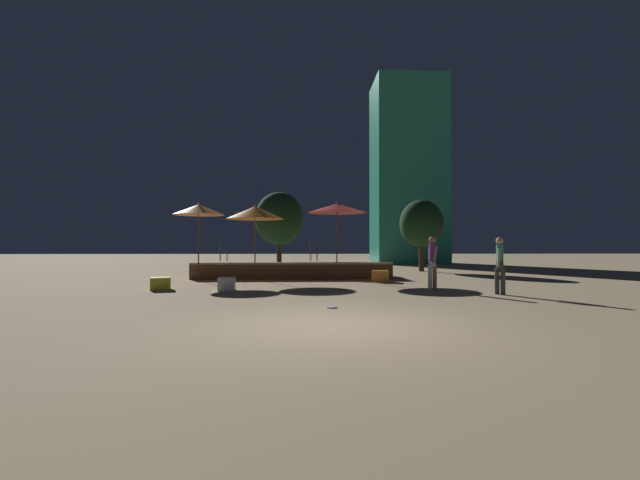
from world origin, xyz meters
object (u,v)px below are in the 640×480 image
at_px(cube_seat_1, 227,284).
at_px(person_1, 432,261).
at_px(cube_seat_0, 161,283).
at_px(patio_umbrella_2, 199,210).
at_px(cube_seat_2, 380,276).
at_px(background_tree_1, 421,224).
at_px(patio_umbrella_1, 337,208).
at_px(frisbee_disc, 332,307).
at_px(patio_umbrella_0, 255,213).
at_px(bistro_chair_0, 312,249).
at_px(bistro_chair_1, 222,249).
at_px(person_0, 500,264).
at_px(background_tree_0, 279,219).

bearing_deg(cube_seat_1, person_1, -0.85).
bearing_deg(cube_seat_0, patio_umbrella_2, 84.50).
distance_m(cube_seat_2, background_tree_1, 7.57).
distance_m(patio_umbrella_1, person_1, 5.58).
bearing_deg(cube_seat_0, background_tree_1, 39.64).
bearing_deg(patio_umbrella_2, frisbee_disc, -57.58).
bearing_deg(patio_umbrella_0, patio_umbrella_1, 3.27).
height_order(cube_seat_1, frisbee_disc, cube_seat_1).
height_order(patio_umbrella_2, bistro_chair_0, patio_umbrella_2).
xyz_separation_m(bistro_chair_1, background_tree_1, (9.94, 3.55, 1.32)).
bearing_deg(cube_seat_1, cube_seat_2, 29.03).
relative_size(person_0, person_1, 0.97).
xyz_separation_m(patio_umbrella_2, background_tree_1, (10.48, 5.49, -0.26)).
bearing_deg(background_tree_0, cube_seat_0, -106.35).
height_order(cube_seat_2, person_1, person_1).
relative_size(bistro_chair_1, background_tree_0, 0.20).
distance_m(cube_seat_1, background_tree_0, 11.35).
distance_m(cube_seat_0, person_1, 8.59).
relative_size(cube_seat_1, bistro_chair_0, 0.59).
bearing_deg(person_1, patio_umbrella_2, -40.01).
height_order(patio_umbrella_1, bistro_chair_1, patio_umbrella_1).
height_order(cube_seat_1, background_tree_0, background_tree_0).
bearing_deg(person_0, person_1, 174.34).
bearing_deg(patio_umbrella_0, person_0, -36.18).
xyz_separation_m(cube_seat_0, frisbee_disc, (5.15, -4.12, -0.18)).
distance_m(frisbee_disc, background_tree_1, 14.47).
bearing_deg(cube_seat_1, bistro_chair_1, 102.40).
bearing_deg(bistro_chair_1, background_tree_1, -77.47).
xyz_separation_m(patio_umbrella_2, cube_seat_2, (7.11, -0.88, -2.60)).
bearing_deg(background_tree_1, cube_seat_0, -140.36).
bearing_deg(person_1, bistro_chair_0, -73.54).
relative_size(patio_umbrella_0, background_tree_0, 0.69).
relative_size(patio_umbrella_2, cube_seat_2, 4.22).
bearing_deg(frisbee_disc, patio_umbrella_0, 108.26).
relative_size(patio_umbrella_1, background_tree_0, 0.73).
relative_size(cube_seat_0, bistro_chair_1, 0.81).
relative_size(patio_umbrella_2, bistro_chair_1, 3.45).
distance_m(patio_umbrella_0, person_0, 9.57).
xyz_separation_m(patio_umbrella_0, cube_seat_2, (4.92, -1.24, -2.51)).
bearing_deg(patio_umbrella_1, person_0, -53.69).
bearing_deg(cube_seat_1, frisbee_disc, -51.33).
distance_m(cube_seat_0, bistro_chair_0, 7.54).
bearing_deg(bistro_chair_1, frisbee_disc, -162.92).
height_order(cube_seat_1, person_1, person_1).
xyz_separation_m(cube_seat_2, bistro_chair_1, (-6.58, 2.82, 1.02)).
bearing_deg(person_1, cube_seat_1, -15.37).
bearing_deg(bistro_chair_0, frisbee_disc, 173.80).
bearing_deg(patio_umbrella_2, background_tree_0, 68.76).
distance_m(patio_umbrella_2, cube_seat_0, 4.35).
bearing_deg(patio_umbrella_0, background_tree_1, 31.78).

